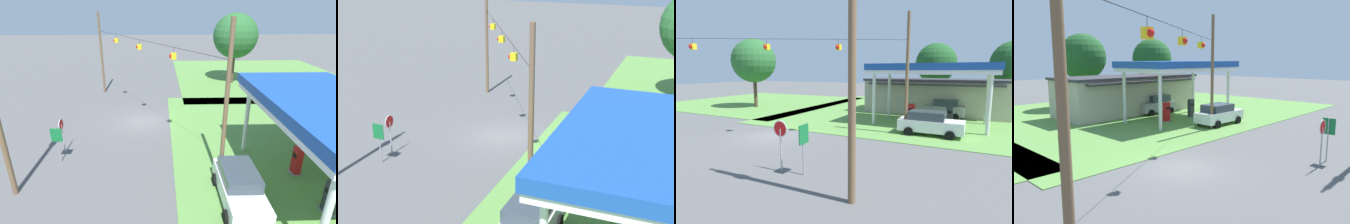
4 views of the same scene
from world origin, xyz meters
The scene contains 10 objects.
ground_plane centered at (0.00, 0.00, 0.00)m, with size 160.00×160.00×0.00m, color #565656.
grass_verge_opposite_corner centered at (-16.00, 16.00, 0.02)m, with size 24.00×24.00×0.04m, color #5B8E42.
gas_station_canopy centered at (9.81, 9.66, 4.88)m, with size 10.38×5.96×5.39m.
fuel_pump_near centered at (8.18, 9.66, 0.85)m, with size 0.71×0.56×1.78m.
fuel_pump_far centered at (11.44, 9.66, 0.85)m, with size 0.71×0.56×1.78m.
car_at_pumps_front centered at (10.45, 5.56, 0.94)m, with size 4.63×2.14×1.81m.
stop_sign_roadside centered at (5.23, -5.02, 1.81)m, with size 0.80×0.08×2.50m.
route_sign centered at (6.46, -4.90, 1.71)m, with size 0.10×0.70×2.40m.
signal_span_gantry centered at (0.00, -0.01, 4.81)m, with size 17.72×10.24×8.97m.
tree_west_verge centered at (-12.55, 11.09, 6.03)m, with size 5.57×5.57×8.83m.
Camera 1 is at (21.27, 1.65, 9.32)m, focal length 28.00 mm.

